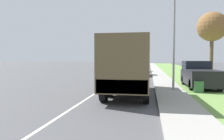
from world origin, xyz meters
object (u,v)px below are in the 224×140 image
at_px(military_truck, 129,65).
at_px(lamp_post, 171,16).
at_px(car_nearest_ahead, 139,69).
at_px(car_second_ahead, 139,67).
at_px(pickup_truck, 199,75).
at_px(car_third_ahead, 123,65).

height_order(military_truck, lamp_post, lamp_post).
distance_m(car_nearest_ahead, lamp_post, 13.64).
bearing_deg(car_second_ahead, lamp_post, -82.05).
xyz_separation_m(military_truck, car_second_ahead, (-0.39, 22.81, -0.95)).
bearing_deg(military_truck, car_second_ahead, 90.98).
relative_size(military_truck, pickup_truck, 1.40).
relative_size(car_nearest_ahead, pickup_truck, 0.94).
bearing_deg(military_truck, lamp_post, 39.81).
xyz_separation_m(car_second_ahead, pickup_truck, (5.17, -18.37, 0.14)).
bearing_deg(pickup_truck, lamp_post, -133.92).
bearing_deg(car_second_ahead, pickup_truck, -74.29).
xyz_separation_m(car_third_ahead, lamp_post, (6.51, -29.36, 4.04)).
distance_m(car_third_ahead, lamp_post, 30.35).
height_order(car_second_ahead, pickup_truck, pickup_truck).
xyz_separation_m(car_nearest_ahead, pickup_truck, (4.82, -10.42, 0.14)).
bearing_deg(car_second_ahead, car_nearest_ahead, -87.54).
height_order(car_nearest_ahead, pickup_truck, pickup_truck).
bearing_deg(pickup_truck, car_third_ahead, 108.02).
xyz_separation_m(military_truck, pickup_truck, (4.77, 4.44, -0.81)).
height_order(car_third_ahead, pickup_truck, pickup_truck).
relative_size(pickup_truck, lamp_post, 0.63).
distance_m(military_truck, car_third_ahead, 31.72).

